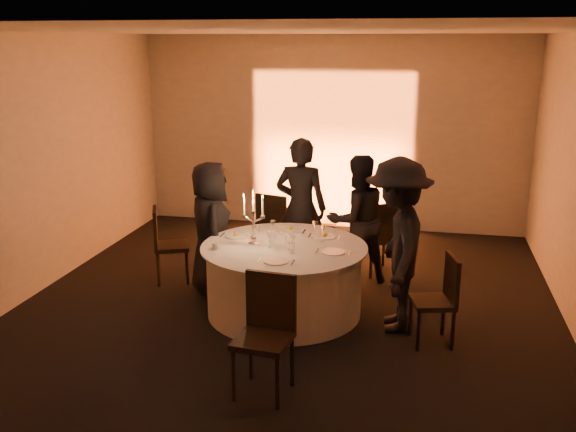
% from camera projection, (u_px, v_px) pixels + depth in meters
% --- Properties ---
extents(floor, '(7.00, 7.00, 0.00)m').
position_uv_depth(floor, '(284.00, 312.00, 7.10)').
color(floor, black).
rests_on(floor, ground).
extents(ceiling, '(7.00, 7.00, 0.00)m').
position_uv_depth(ceiling, '(284.00, 31.00, 6.31)').
color(ceiling, white).
rests_on(ceiling, wall_back).
extents(wall_back, '(7.00, 0.00, 7.00)m').
position_uv_depth(wall_back, '(332.00, 133.00, 10.01)').
color(wall_back, '#BCB7AF').
rests_on(wall_back, floor).
extents(wall_front, '(7.00, 0.00, 7.00)m').
position_uv_depth(wall_front, '(142.00, 315.00, 3.41)').
color(wall_front, '#BCB7AF').
rests_on(wall_front, floor).
extents(wall_left, '(0.00, 7.00, 7.00)m').
position_uv_depth(wall_left, '(28.00, 168.00, 7.31)').
color(wall_left, '#BCB7AF').
rests_on(wall_left, floor).
extents(uplighter_fixture, '(0.25, 0.12, 0.10)m').
position_uv_depth(uplighter_fixture, '(328.00, 228.00, 10.11)').
color(uplighter_fixture, black).
rests_on(uplighter_fixture, floor).
extents(banquet_table, '(1.80, 1.80, 0.77)m').
position_uv_depth(banquet_table, '(284.00, 279.00, 7.00)').
color(banquet_table, black).
rests_on(banquet_table, floor).
extents(chair_left, '(0.53, 0.53, 0.93)m').
position_uv_depth(chair_left, '(165.00, 241.00, 7.89)').
color(chair_left, black).
rests_on(chair_left, floor).
extents(chair_back_left, '(0.54, 0.54, 1.00)m').
position_uv_depth(chair_back_left, '(275.00, 226.00, 8.37)').
color(chair_back_left, black).
rests_on(chair_back_left, floor).
extents(chair_back_right, '(0.58, 0.58, 0.96)m').
position_uv_depth(chair_back_right, '(381.00, 234.00, 8.11)').
color(chair_back_right, black).
rests_on(chair_back_right, floor).
extents(chair_right, '(0.48, 0.48, 0.90)m').
position_uv_depth(chair_right, '(440.00, 295.00, 6.26)').
color(chair_right, black).
rests_on(chair_right, floor).
extents(chair_front, '(0.50, 0.50, 1.02)m').
position_uv_depth(chair_front, '(266.00, 327.00, 5.40)').
color(chair_front, black).
rests_on(chair_front, floor).
extents(guest_left, '(0.78, 0.90, 1.56)m').
position_uv_depth(guest_left, '(211.00, 227.00, 7.55)').
color(guest_left, black).
rests_on(guest_left, floor).
extents(guest_back_left, '(0.66, 0.45, 1.77)m').
position_uv_depth(guest_back_left, '(301.00, 208.00, 7.98)').
color(guest_back_left, black).
rests_on(guest_back_left, floor).
extents(guest_back_right, '(0.98, 0.92, 1.60)m').
position_uv_depth(guest_back_right, '(357.00, 220.00, 7.78)').
color(guest_back_right, black).
rests_on(guest_back_right, floor).
extents(guest_right, '(0.79, 1.23, 1.80)m').
position_uv_depth(guest_right, '(397.00, 245.00, 6.50)').
color(guest_right, black).
rests_on(guest_right, floor).
extents(plate_left, '(0.36, 0.26, 0.08)m').
position_uv_depth(plate_left, '(237.00, 235.00, 7.22)').
color(plate_left, silver).
rests_on(plate_left, banquet_table).
extents(plate_back_left, '(0.35, 0.28, 0.08)m').
position_uv_depth(plate_back_left, '(289.00, 230.00, 7.42)').
color(plate_back_left, silver).
rests_on(plate_back_left, banquet_table).
extents(plate_back_right, '(0.35, 0.27, 0.08)m').
position_uv_depth(plate_back_right, '(324.00, 236.00, 7.21)').
color(plate_back_right, silver).
rests_on(plate_back_right, banquet_table).
extents(plate_right, '(0.36, 0.25, 0.01)m').
position_uv_depth(plate_right, '(333.00, 252.00, 6.68)').
color(plate_right, silver).
rests_on(plate_right, banquet_table).
extents(plate_front, '(0.36, 0.25, 0.01)m').
position_uv_depth(plate_front, '(276.00, 261.00, 6.40)').
color(plate_front, silver).
rests_on(plate_front, banquet_table).
extents(coffee_cup, '(0.11, 0.11, 0.07)m').
position_uv_depth(coffee_cup, '(216.00, 246.00, 6.79)').
color(coffee_cup, silver).
rests_on(coffee_cup, banquet_table).
extents(candelabra, '(0.26, 0.12, 0.61)m').
position_uv_depth(candelabra, '(254.00, 226.00, 6.88)').
color(candelabra, silver).
rests_on(candelabra, banquet_table).
extents(wine_glass_a, '(0.07, 0.07, 0.19)m').
position_uv_depth(wine_glass_a, '(323.00, 230.00, 7.00)').
color(wine_glass_a, white).
rests_on(wine_glass_a, banquet_table).
extents(wine_glass_b, '(0.07, 0.07, 0.19)m').
position_uv_depth(wine_glass_b, '(258.00, 230.00, 6.98)').
color(wine_glass_b, white).
rests_on(wine_glass_b, banquet_table).
extents(wine_glass_c, '(0.07, 0.07, 0.19)m').
position_uv_depth(wine_glass_c, '(292.00, 241.00, 6.61)').
color(wine_glass_c, white).
rests_on(wine_glass_c, banquet_table).
extents(wine_glass_d, '(0.07, 0.07, 0.19)m').
position_uv_depth(wine_glass_d, '(269.00, 236.00, 6.79)').
color(wine_glass_d, white).
rests_on(wine_glass_d, banquet_table).
extents(wine_glass_e, '(0.07, 0.07, 0.19)m').
position_uv_depth(wine_glass_e, '(315.00, 226.00, 7.14)').
color(wine_glass_e, white).
rests_on(wine_glass_e, banquet_table).
extents(wine_glass_f, '(0.07, 0.07, 0.19)m').
position_uv_depth(wine_glass_f, '(273.00, 225.00, 7.18)').
color(wine_glass_f, white).
rests_on(wine_glass_f, banquet_table).
extents(tumbler_a, '(0.07, 0.07, 0.09)m').
position_uv_depth(tumbler_a, '(288.00, 239.00, 6.97)').
color(tumbler_a, white).
rests_on(tumbler_a, banquet_table).
extents(tumbler_b, '(0.07, 0.07, 0.09)m').
position_uv_depth(tumbler_b, '(272.00, 238.00, 7.02)').
color(tumbler_b, white).
rests_on(tumbler_b, banquet_table).
extents(tumbler_c, '(0.07, 0.07, 0.09)m').
position_uv_depth(tumbler_c, '(292.00, 246.00, 6.74)').
color(tumbler_c, white).
rests_on(tumbler_c, banquet_table).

